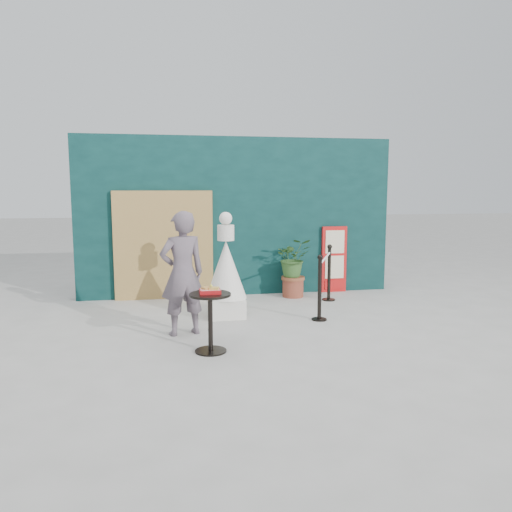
# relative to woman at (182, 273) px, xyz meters

# --- Properties ---
(ground) EXTENTS (60.00, 60.00, 0.00)m
(ground) POSITION_rel_woman_xyz_m (1.16, -0.57, -0.87)
(ground) COLOR #ADAAA5
(ground) RESTS_ON ground
(back_wall) EXTENTS (6.00, 0.30, 3.00)m
(back_wall) POSITION_rel_woman_xyz_m (1.16, 2.58, 0.63)
(back_wall) COLOR #092929
(back_wall) RESTS_ON ground
(bamboo_fence) EXTENTS (1.80, 0.08, 2.00)m
(bamboo_fence) POSITION_rel_woman_xyz_m (-0.24, 2.37, 0.13)
(bamboo_fence) COLOR tan
(bamboo_fence) RESTS_ON ground
(woman) EXTENTS (0.72, 0.56, 1.74)m
(woman) POSITION_rel_woman_xyz_m (0.00, 0.00, 0.00)
(woman) COLOR #62545E
(woman) RESTS_ON ground
(menu_board) EXTENTS (0.50, 0.07, 1.30)m
(menu_board) POSITION_rel_woman_xyz_m (3.06, 2.39, -0.22)
(menu_board) COLOR red
(menu_board) RESTS_ON ground
(statue) EXTENTS (0.65, 0.65, 1.68)m
(statue) POSITION_rel_woman_xyz_m (0.72, 0.86, -0.19)
(statue) COLOR silver
(statue) RESTS_ON ground
(cafe_table) EXTENTS (0.52, 0.52, 0.75)m
(cafe_table) POSITION_rel_woman_xyz_m (0.30, -0.83, -0.37)
(cafe_table) COLOR black
(cafe_table) RESTS_ON ground
(food_basket) EXTENTS (0.26, 0.19, 0.11)m
(food_basket) POSITION_rel_woman_xyz_m (0.30, -0.83, -0.08)
(food_basket) COLOR #AD1215
(food_basket) RESTS_ON cafe_table
(planter) EXTENTS (0.65, 0.57, 1.11)m
(planter) POSITION_rel_woman_xyz_m (2.15, 2.09, -0.22)
(planter) COLOR brown
(planter) RESTS_ON ground
(stanchion_barrier) EXTENTS (0.84, 1.54, 1.03)m
(stanchion_barrier) POSITION_rel_woman_xyz_m (2.42, 1.03, -0.37)
(stanchion_barrier) COLOR black
(stanchion_barrier) RESTS_ON ground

